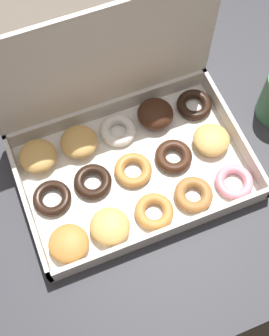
% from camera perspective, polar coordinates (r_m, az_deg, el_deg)
% --- Properties ---
extents(ground_plane, '(8.00, 8.00, 0.00)m').
position_cam_1_polar(ground_plane, '(1.57, 0.01, -10.83)').
color(ground_plane, '#6B6054').
extents(dining_table, '(1.23, 0.71, 0.72)m').
position_cam_1_polar(dining_table, '(0.99, 0.01, -1.89)').
color(dining_table, '#2D2D33').
rests_on(dining_table, ground_plane).
extents(donut_box, '(0.42, 0.29, 0.28)m').
position_cam_1_polar(donut_box, '(0.85, -1.13, 2.55)').
color(donut_box, silver).
rests_on(donut_box, dining_table).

